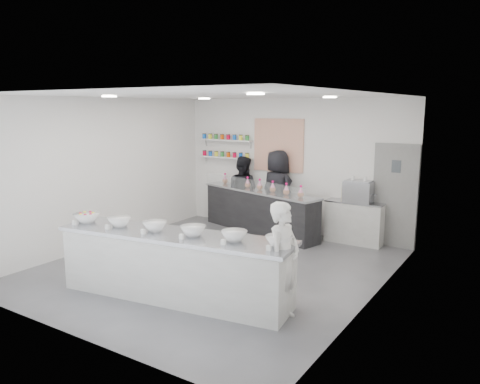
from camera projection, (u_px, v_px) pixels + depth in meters
name	position (u px, v px, depth m)	size (l,w,h in m)	color
floor	(216.00, 267.00, 8.30)	(6.00, 6.00, 0.00)	#515156
ceiling	(214.00, 95.00, 7.76)	(6.00, 6.00, 0.00)	white
back_wall	(292.00, 166.00, 10.52)	(5.50, 5.50, 0.00)	white
left_wall	(105.00, 172.00, 9.49)	(6.00, 6.00, 0.00)	white
right_wall	(374.00, 201.00, 6.58)	(6.00, 6.00, 0.00)	white
back_door	(395.00, 196.00, 9.36)	(0.88, 0.04, 2.10)	gray
pattern_panel	(278.00, 145.00, 10.60)	(1.25, 0.03, 1.20)	#D5582C
jar_shelf_lower	(226.00, 157.00, 11.34)	(1.45, 0.22, 0.04)	silver
jar_shelf_upper	(226.00, 140.00, 11.27)	(1.45, 0.22, 0.04)	silver
preserve_jars	(225.00, 146.00, 11.28)	(1.45, 0.10, 0.56)	red
downlight_0	(109.00, 96.00, 7.68)	(0.24, 0.24, 0.02)	white
downlight_1	(256.00, 94.00, 6.19)	(0.24, 0.24, 0.02)	white
downlight_2	(204.00, 99.00, 9.83)	(0.24, 0.24, 0.02)	white
downlight_3	(330.00, 97.00, 8.35)	(0.24, 0.24, 0.02)	white
prep_counter	(175.00, 266.00, 6.91)	(3.64, 0.83, 0.99)	#B6B6B1
back_bar	(260.00, 211.00, 10.56)	(3.14, 0.58, 0.97)	black
sneeze_guard	(251.00, 186.00, 10.26)	(3.10, 0.01, 0.27)	white
espresso_ledge	(354.00, 223.00, 9.71)	(1.19, 0.38, 0.89)	#B6B6B1
espresso_machine	(358.00, 192.00, 9.55)	(0.56, 0.39, 0.43)	#93969E
cup_stacks	(347.00, 194.00, 9.69)	(0.24, 0.24, 0.30)	tan
prep_bowls	(174.00, 229.00, 6.80)	(3.61, 0.46, 0.15)	white
label_cards	(146.00, 238.00, 6.44)	(3.31, 0.04, 0.07)	white
cookie_bags	(260.00, 184.00, 10.45)	(2.53, 0.13, 0.25)	pink
woman_prep	(283.00, 261.00, 6.17)	(0.58, 0.38, 1.60)	white
staff_left	(242.00, 192.00, 11.03)	(0.82, 0.64, 1.68)	black
staff_right	(277.00, 191.00, 10.52)	(0.91, 0.59, 1.87)	black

